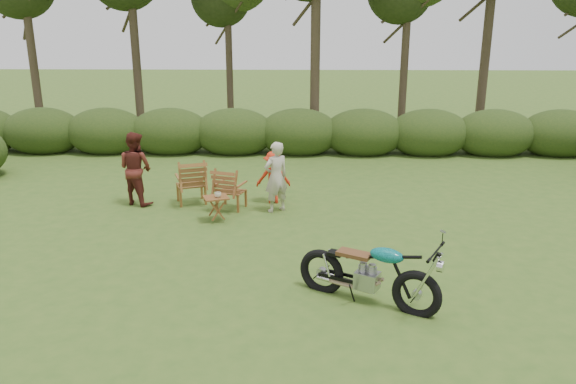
{
  "coord_description": "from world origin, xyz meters",
  "views": [
    {
      "loc": [
        0.09,
        -8.12,
        3.95
      ],
      "look_at": [
        -0.15,
        1.86,
        0.9
      ],
      "focal_mm": 35.0,
      "sensor_mm": 36.0,
      "label": 1
    }
  ],
  "objects_px": {
    "side_table": "(216,209)",
    "adult_b": "(138,203)",
    "cup": "(218,195)",
    "adult_a": "(276,211)",
    "lawn_chair_right": "(232,208)",
    "lawn_chair_left": "(192,203)",
    "motorcycle": "(366,301)",
    "child": "(274,202)"
  },
  "relations": [
    {
      "from": "child",
      "to": "adult_b",
      "type": "bearing_deg",
      "value": -1.62
    },
    {
      "from": "adult_b",
      "to": "child",
      "type": "bearing_deg",
      "value": -149.77
    },
    {
      "from": "side_table",
      "to": "adult_b",
      "type": "height_order",
      "value": "adult_b"
    },
    {
      "from": "lawn_chair_right",
      "to": "motorcycle",
      "type": "bearing_deg",
      "value": 138.43
    },
    {
      "from": "adult_b",
      "to": "lawn_chair_right",
      "type": "bearing_deg",
      "value": -160.25
    },
    {
      "from": "lawn_chair_right",
      "to": "side_table",
      "type": "distance_m",
      "value": 0.88
    },
    {
      "from": "adult_a",
      "to": "lawn_chair_left",
      "type": "bearing_deg",
      "value": -48.88
    },
    {
      "from": "lawn_chair_right",
      "to": "child",
      "type": "distance_m",
      "value": 1.0
    },
    {
      "from": "lawn_chair_left",
      "to": "adult_b",
      "type": "xyz_separation_m",
      "value": [
        -1.2,
        -0.08,
        0.0
      ]
    },
    {
      "from": "lawn_chair_right",
      "to": "lawn_chair_left",
      "type": "xyz_separation_m",
      "value": [
        -0.95,
        0.37,
        0.0
      ]
    },
    {
      "from": "adult_a",
      "to": "adult_b",
      "type": "relative_size",
      "value": 0.94
    },
    {
      "from": "motorcycle",
      "to": "side_table",
      "type": "bearing_deg",
      "value": 157.15
    },
    {
      "from": "lawn_chair_left",
      "to": "cup",
      "type": "distance_m",
      "value": 1.56
    },
    {
      "from": "motorcycle",
      "to": "lawn_chair_right",
      "type": "relative_size",
      "value": 2.24
    },
    {
      "from": "lawn_chair_left",
      "to": "adult_b",
      "type": "relative_size",
      "value": 0.62
    },
    {
      "from": "lawn_chair_left",
      "to": "adult_a",
      "type": "relative_size",
      "value": 0.66
    },
    {
      "from": "adult_b",
      "to": "adult_a",
      "type": "bearing_deg",
      "value": -160.88
    },
    {
      "from": "side_table",
      "to": "lawn_chair_left",
      "type": "bearing_deg",
      "value": 122.03
    },
    {
      "from": "cup",
      "to": "lawn_chair_right",
      "type": "bearing_deg",
      "value": 79.3
    },
    {
      "from": "motorcycle",
      "to": "adult_a",
      "type": "distance_m",
      "value": 4.31
    },
    {
      "from": "cup",
      "to": "adult_b",
      "type": "distance_m",
      "value": 2.36
    },
    {
      "from": "cup",
      "to": "adult_a",
      "type": "height_order",
      "value": "adult_a"
    },
    {
      "from": "lawn_chair_left",
      "to": "child",
      "type": "height_order",
      "value": "child"
    },
    {
      "from": "motorcycle",
      "to": "child",
      "type": "bearing_deg",
      "value": 137.52
    },
    {
      "from": "cup",
      "to": "adult_b",
      "type": "relative_size",
      "value": 0.08
    },
    {
      "from": "side_table",
      "to": "adult_b",
      "type": "bearing_deg",
      "value": 150.33
    },
    {
      "from": "adult_a",
      "to": "lawn_chair_right",
      "type": "bearing_deg",
      "value": -43.06
    },
    {
      "from": "motorcycle",
      "to": "child",
      "type": "xyz_separation_m",
      "value": [
        -1.6,
        4.65,
        0.0
      ]
    },
    {
      "from": "lawn_chair_right",
      "to": "cup",
      "type": "xyz_separation_m",
      "value": [
        -0.16,
        -0.85,
        0.57
      ]
    },
    {
      "from": "side_table",
      "to": "cup",
      "type": "height_order",
      "value": "cup"
    },
    {
      "from": "lawn_chair_right",
      "to": "side_table",
      "type": "relative_size",
      "value": 1.78
    },
    {
      "from": "lawn_chair_left",
      "to": "side_table",
      "type": "bearing_deg",
      "value": 101.92
    },
    {
      "from": "motorcycle",
      "to": "adult_a",
      "type": "xyz_separation_m",
      "value": [
        -1.51,
        4.04,
        0.0
      ]
    },
    {
      "from": "adult_a",
      "to": "cup",
      "type": "bearing_deg",
      "value": -2.89
    },
    {
      "from": "adult_b",
      "to": "child",
      "type": "relative_size",
      "value": 1.38
    },
    {
      "from": "adult_a",
      "to": "side_table",
      "type": "bearing_deg",
      "value": -4.89
    },
    {
      "from": "motorcycle",
      "to": "lawn_chair_left",
      "type": "bearing_deg",
      "value": 155.55
    },
    {
      "from": "adult_a",
      "to": "child",
      "type": "distance_m",
      "value": 0.61
    },
    {
      "from": "lawn_chair_left",
      "to": "adult_a",
      "type": "distance_m",
      "value": 2.01
    },
    {
      "from": "lawn_chair_right",
      "to": "child",
      "type": "bearing_deg",
      "value": -136.25
    },
    {
      "from": "motorcycle",
      "to": "side_table",
      "type": "xyz_separation_m",
      "value": [
        -2.71,
        3.39,
        0.26
      ]
    },
    {
      "from": "cup",
      "to": "adult_a",
      "type": "distance_m",
      "value": 1.45
    }
  ]
}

